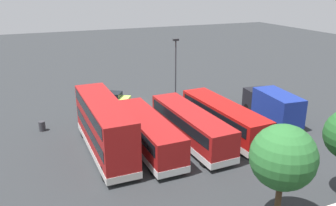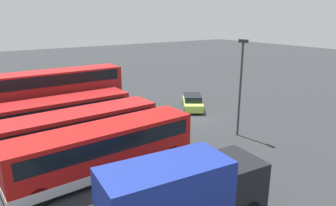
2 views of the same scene
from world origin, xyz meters
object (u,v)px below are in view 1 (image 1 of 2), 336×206
(bus_single_deck_near_end, at_px, (223,118))
(car_hatchback_silver, at_px, (112,98))
(lamp_post_tall, at_px, (176,65))
(bus_single_deck_second, at_px, (190,126))
(bus_double_decker_fourth, at_px, (104,126))
(bus_single_deck_third, at_px, (148,132))
(waste_bin_yellow, at_px, (42,126))
(box_truck_blue, at_px, (272,105))

(bus_single_deck_near_end, relative_size, car_hatchback_silver, 2.57)
(lamp_post_tall, bearing_deg, bus_single_deck_near_end, 89.66)
(bus_single_deck_second, bearing_deg, car_hatchback_silver, -73.54)
(bus_double_decker_fourth, relative_size, lamp_post_tall, 1.51)
(bus_single_deck_third, height_order, waste_bin_yellow, bus_single_deck_third)
(bus_single_deck_second, xyz_separation_m, box_truck_blue, (-9.91, -1.38, 0.08))
(bus_single_deck_second, bearing_deg, waste_bin_yellow, -33.28)
(box_truck_blue, xyz_separation_m, waste_bin_yellow, (21.83, -6.44, -1.23))
(bus_single_deck_near_end, bearing_deg, bus_single_deck_second, 7.59)
(bus_double_decker_fourth, relative_size, box_truck_blue, 1.45)
(box_truck_blue, bearing_deg, waste_bin_yellow, -16.44)
(lamp_post_tall, bearing_deg, car_hatchback_silver, -11.01)
(bus_single_deck_near_end, xyz_separation_m, bus_double_decker_fourth, (10.96, -0.38, 0.83))
(bus_single_deck_near_end, height_order, waste_bin_yellow, bus_single_deck_near_end)
(box_truck_blue, bearing_deg, car_hatchback_silver, -40.03)
(car_hatchback_silver, relative_size, lamp_post_tall, 0.59)
(bus_single_deck_third, height_order, car_hatchback_silver, bus_single_deck_third)
(bus_single_deck_near_end, distance_m, box_truck_blue, 6.41)
(bus_single_deck_near_end, height_order, box_truck_blue, box_truck_blue)
(bus_single_deck_second, xyz_separation_m, bus_single_deck_third, (3.95, -0.06, -0.00))
(lamp_post_tall, bearing_deg, box_truck_blue, 121.90)
(bus_double_decker_fourth, relative_size, waste_bin_yellow, 11.74)
(bus_single_deck_second, relative_size, waste_bin_yellow, 11.82)
(lamp_post_tall, bearing_deg, bus_single_deck_third, 56.36)
(bus_single_deck_third, relative_size, box_truck_blue, 1.39)
(bus_single_deck_second, xyz_separation_m, car_hatchback_silver, (3.81, -12.91, -0.92))
(bus_single_deck_second, relative_size, lamp_post_tall, 1.52)
(bus_single_deck_near_end, bearing_deg, box_truck_blue, -171.88)
(waste_bin_yellow, bearing_deg, lamp_post_tall, -166.83)
(bus_single_deck_near_end, xyz_separation_m, bus_single_deck_second, (3.57, 0.48, 0.00))
(bus_single_deck_near_end, relative_size, box_truck_blue, 1.45)
(car_hatchback_silver, bearing_deg, box_truck_blue, 139.97)
(bus_single_deck_near_end, distance_m, waste_bin_yellow, 17.18)
(bus_single_deck_near_end, bearing_deg, lamp_post_tall, -90.34)
(bus_double_decker_fourth, height_order, lamp_post_tall, lamp_post_tall)
(bus_double_decker_fourth, xyz_separation_m, box_truck_blue, (-17.30, -0.53, -0.74))
(box_truck_blue, distance_m, lamp_post_tall, 12.17)
(bus_single_deck_near_end, xyz_separation_m, lamp_post_tall, (-0.06, -10.99, 2.74))
(bus_single_deck_second, distance_m, lamp_post_tall, 12.33)
(box_truck_blue, bearing_deg, bus_single_deck_near_end, 8.12)
(bus_single_deck_near_end, xyz_separation_m, car_hatchback_silver, (7.39, -12.44, -0.92))
(lamp_post_tall, relative_size, waste_bin_yellow, 7.77)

